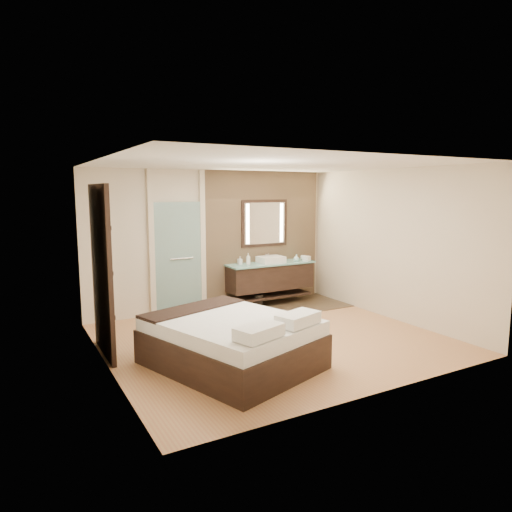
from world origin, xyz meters
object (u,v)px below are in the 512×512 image
vanity (270,276)px  bed (232,342)px  waste_bin (258,301)px  mirror_unit (265,223)px

vanity → bed: vanity is taller
bed → waste_bin: size_ratio=9.56×
vanity → waste_bin: bearing=-168.2°
vanity → bed: size_ratio=0.75×
mirror_unit → bed: bearing=-127.2°
mirror_unit → waste_bin: mirror_unit is taller
mirror_unit → bed: size_ratio=0.43×
vanity → mirror_unit: mirror_unit is taller
waste_bin → mirror_unit: bearing=43.2°
waste_bin → vanity: bearing=11.8°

